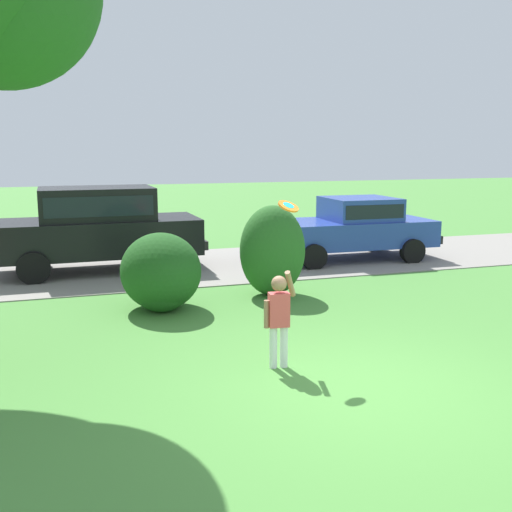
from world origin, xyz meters
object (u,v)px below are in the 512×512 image
Objects in this scene: parked_sedan at (351,226)px; child_thrower at (279,314)px; parked_suv at (98,225)px; frisbee at (288,206)px.

parked_sedan is 3.44× the size of child_thrower.
parked_suv is 7.05m from frisbee.
frisbee is (-4.12, -6.26, 1.20)m from parked_sedan.
parked_suv is 7.24m from child_thrower.
parked_sedan is at bearing -3.89° from parked_suv.
parked_suv reaches higher than child_thrower.
child_thrower is at bearing -126.37° from frisbee.
parked_sedan is 7.59m from frisbee.
parked_sedan is at bearing 56.47° from child_thrower.
frisbee is at bearing -73.07° from parked_suv.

